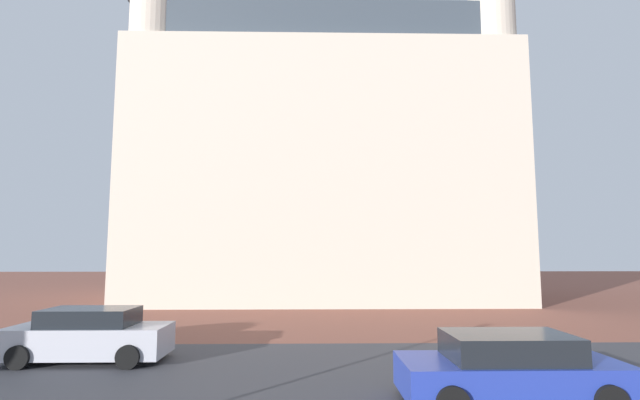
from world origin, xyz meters
TOP-DOWN VIEW (x-y plane):
  - ground_plane at (0.00, 10.00)m, footprint 120.00×120.00m
  - street_asphalt_strip at (0.00, 8.93)m, footprint 120.00×8.86m
  - landmark_building at (0.54, 29.59)m, footprint 24.09×14.27m
  - car_blue at (3.64, 6.98)m, footprint 4.55×2.12m
  - car_silver at (-6.91, 10.88)m, footprint 4.44×1.96m

SIDE VIEW (x-z plane):
  - ground_plane at x=0.00m, z-range 0.00..0.00m
  - street_asphalt_strip at x=0.00m, z-range 0.00..0.00m
  - car_blue at x=3.64m, z-range -0.03..1.40m
  - car_silver at x=-6.91m, z-range -0.03..1.48m
  - landmark_building at x=0.54m, z-range -8.50..29.14m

